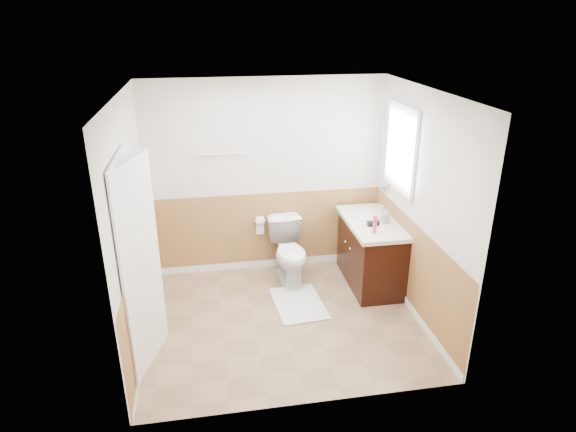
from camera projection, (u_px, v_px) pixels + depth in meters
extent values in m
plane|color=#8C7051|center=(283.00, 320.00, 5.51)|extent=(3.00, 3.00, 0.00)
plane|color=white|center=(282.00, 92.00, 4.56)|extent=(3.00, 3.00, 0.00)
plane|color=silver|center=(266.00, 178.00, 6.22)|extent=(3.00, 0.00, 3.00)
plane|color=silver|center=(309.00, 279.00, 3.85)|extent=(3.00, 0.00, 3.00)
plane|color=silver|center=(131.00, 227.00, 4.80)|extent=(0.00, 3.00, 3.00)
plane|color=silver|center=(420.00, 208.00, 5.27)|extent=(0.00, 3.00, 3.00)
plane|color=#A86F43|center=(267.00, 232.00, 6.49)|extent=(3.00, 0.00, 3.00)
plane|color=#A86F43|center=(307.00, 356.00, 4.15)|extent=(3.00, 0.00, 3.00)
plane|color=#A86F43|center=(141.00, 293.00, 5.09)|extent=(0.00, 2.60, 2.60)
plane|color=#A86F43|center=(413.00, 269.00, 5.55)|extent=(0.00, 2.60, 2.60)
imported|color=white|center=(290.00, 252.00, 6.20)|extent=(0.49, 0.79, 0.78)
cube|color=silver|center=(298.00, 303.00, 5.80)|extent=(0.61, 0.84, 0.02)
cube|color=black|center=(371.00, 254.00, 6.13)|extent=(0.55, 1.10, 0.80)
sphere|color=silver|center=(350.00, 249.00, 5.93)|extent=(0.03, 0.03, 0.03)
sphere|color=silver|center=(346.00, 242.00, 6.12)|extent=(0.03, 0.03, 0.03)
cube|color=beige|center=(372.00, 223.00, 5.97)|extent=(0.60, 1.15, 0.05)
cylinder|color=silver|center=(369.00, 216.00, 6.09)|extent=(0.36, 0.36, 0.02)
cylinder|color=#B8B9BF|center=(383.00, 210.00, 6.10)|extent=(0.02, 0.02, 0.14)
cylinder|color=#D23678|center=(375.00, 224.00, 5.59)|extent=(0.05, 0.05, 0.22)
imported|color=#949BA7|center=(385.00, 216.00, 5.87)|extent=(0.10, 0.10, 0.17)
cylinder|color=black|center=(373.00, 223.00, 5.81)|extent=(0.14, 0.07, 0.07)
cylinder|color=black|center=(369.00, 223.00, 5.88)|extent=(0.03, 0.03, 0.07)
cube|color=silver|center=(385.00, 154.00, 6.15)|extent=(0.02, 0.35, 0.90)
cube|color=white|center=(401.00, 149.00, 5.61)|extent=(0.04, 0.80, 1.00)
cube|color=white|center=(402.00, 149.00, 5.61)|extent=(0.01, 0.70, 0.90)
cube|color=white|center=(139.00, 268.00, 4.49)|extent=(0.29, 0.78, 2.04)
cube|color=white|center=(131.00, 268.00, 4.48)|extent=(0.02, 0.92, 2.10)
sphere|color=silver|center=(150.00, 258.00, 4.83)|extent=(0.06, 0.06, 0.06)
cylinder|color=silver|center=(221.00, 154.00, 5.95)|extent=(0.62, 0.02, 0.02)
cylinder|color=silver|center=(260.00, 221.00, 6.35)|extent=(0.14, 0.02, 0.02)
cylinder|color=white|center=(260.00, 221.00, 6.35)|extent=(0.10, 0.11, 0.11)
cube|color=white|center=(260.00, 229.00, 6.39)|extent=(0.10, 0.01, 0.16)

